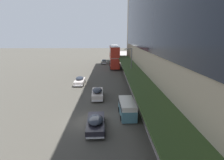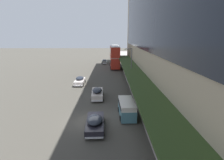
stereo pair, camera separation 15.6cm
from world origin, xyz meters
name	(u,v)px [view 2 (the right image)]	position (x,y,z in m)	size (l,w,h in m)	color
ground	(90,121)	(0.00, 0.00, 0.00)	(240.00, 240.00, 0.00)	#45423A
sidewalk_kerb	(185,120)	(11.00, 0.00, 0.07)	(10.00, 180.00, 0.15)	#9F9292
transit_bus_kerbside_front	(115,56)	(3.70, 34.47, 3.53)	(3.04, 9.61, 6.56)	#B22A1C
transit_bus_kerbside_rear	(115,53)	(4.21, 46.61, 3.26)	(2.95, 11.03, 6.04)	tan
sedan_oncoming_rear	(97,93)	(0.28, 7.85, 0.81)	(2.02, 4.93, 1.64)	beige
sedan_trailing_near	(80,81)	(-3.80, 15.76, 0.78)	(1.99, 4.59, 1.59)	beige
sedan_lead_mid	(95,123)	(0.72, -1.68, 0.73)	(2.09, 4.78, 1.46)	black
sedan_second_mid	(104,61)	(0.36, 42.57, 0.75)	(2.08, 4.87, 1.50)	gray
vw_van	(127,107)	(4.34, 1.49, 1.10)	(2.03, 4.61, 1.96)	teal
pedestrian_at_kerb	(148,95)	(7.90, 5.68, 1.18)	(0.34, 0.60, 1.86)	#1E233F
street_lamp	(130,65)	(6.15, 13.96, 4.32)	(1.50, 0.28, 7.20)	#4C4C51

